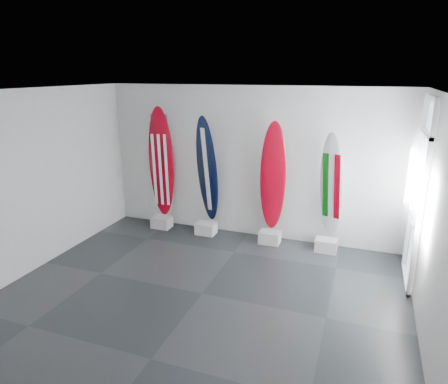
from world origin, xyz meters
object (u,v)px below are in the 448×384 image
at_px(surfboard_navy, 207,170).
at_px(surfboard_swiss, 273,177).
at_px(surfboard_italy, 331,186).
at_px(surfboard_usa, 161,163).

distance_m(surfboard_navy, surfboard_swiss, 1.36).
relative_size(surfboard_swiss, surfboard_italy, 1.07).
height_order(surfboard_usa, surfboard_swiss, surfboard_usa).
xyz_separation_m(surfboard_swiss, surfboard_italy, (1.09, 0.00, -0.07)).
height_order(surfboard_swiss, surfboard_italy, surfboard_swiss).
distance_m(surfboard_swiss, surfboard_italy, 1.09).
xyz_separation_m(surfboard_usa, surfboard_navy, (1.03, 0.00, -0.07)).
distance_m(surfboard_usa, surfboard_italy, 3.48).
distance_m(surfboard_usa, surfboard_navy, 1.04).
bearing_deg(surfboard_usa, surfboard_italy, -9.37).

